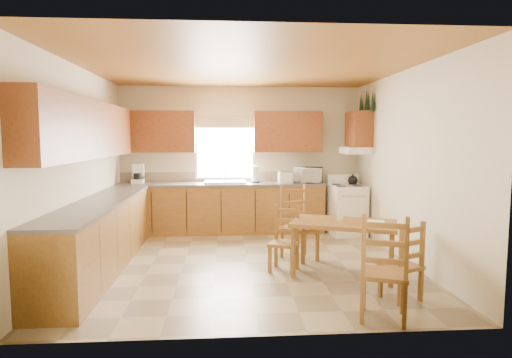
{
  "coord_description": "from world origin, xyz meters",
  "views": [
    {
      "loc": [
        -0.29,
        -5.86,
        1.75
      ],
      "look_at": [
        0.15,
        0.3,
        1.15
      ],
      "focal_mm": 30.0,
      "sensor_mm": 36.0,
      "label": 1
    }
  ],
  "objects": [
    {
      "name": "upper_cab_back_right",
      "position": [
        0.86,
        2.08,
        1.85
      ],
      "size": [
        1.25,
        0.33,
        0.75
      ],
      "primitive_type": "cube",
      "color": "brown",
      "rests_on": "wall_back"
    },
    {
      "name": "pine_decal_b",
      "position": [
        2.21,
        1.65,
        2.42
      ],
      "size": [
        0.22,
        0.22,
        0.36
      ],
      "primitive_type": "cone",
      "color": "black",
      "rests_on": "wall_right"
    },
    {
      "name": "stove",
      "position": [
        1.88,
        1.62,
        0.44
      ],
      "size": [
        0.65,
        0.66,
        0.88
      ],
      "primitive_type": "cube",
      "rotation": [
        0.0,
        0.0,
        0.1
      ],
      "color": "white",
      "rests_on": "floor"
    },
    {
      "name": "wall_back",
      "position": [
        0.0,
        2.25,
        1.35
      ],
      "size": [
        4.5,
        4.5,
        0.0
      ],
      "primitive_type": "plane",
      "color": "beige",
      "rests_on": "floor"
    },
    {
      "name": "range_hood",
      "position": [
        2.03,
        1.65,
        1.52
      ],
      "size": [
        0.44,
        0.62,
        0.12
      ],
      "primitive_type": "cube",
      "color": "white",
      "rests_on": "wall_right"
    },
    {
      "name": "table_paper",
      "position": [
        1.59,
        -0.7,
        0.69
      ],
      "size": [
        0.3,
        0.35,
        0.0
      ],
      "primitive_type": "cube",
      "rotation": [
        0.0,
        0.0,
        -0.26
      ],
      "color": "white",
      "rests_on": "dining_table"
    },
    {
      "name": "dining_table",
      "position": [
        1.2,
        -0.61,
        0.34
      ],
      "size": [
        1.47,
        1.16,
        0.69
      ],
      "primitive_type": "cube",
      "rotation": [
        0.0,
        0.0,
        -0.38
      ],
      "color": "brown",
      "rests_on": "floor"
    },
    {
      "name": "window_frame",
      "position": [
        -0.3,
        2.22,
        1.55
      ],
      "size": [
        1.13,
        0.02,
        1.18
      ],
      "primitive_type": "cube",
      "color": "white",
      "rests_on": "wall_back"
    },
    {
      "name": "sink_basin",
      "position": [
        -0.3,
        1.95,
        0.94
      ],
      "size": [
        0.75,
        0.45,
        0.04
      ],
      "primitive_type": "cube",
      "color": "silver",
      "rests_on": "counter_back"
    },
    {
      "name": "pine_decal_a",
      "position": [
        2.21,
        1.33,
        2.38
      ],
      "size": [
        0.22,
        0.22,
        0.36
      ],
      "primitive_type": "cone",
      "color": "black",
      "rests_on": "wall_right"
    },
    {
      "name": "wall_left",
      "position": [
        -2.25,
        0.0,
        1.35
      ],
      "size": [
        4.5,
        4.5,
        0.0
      ],
      "primitive_type": "plane",
      "color": "beige",
      "rests_on": "floor"
    },
    {
      "name": "window_valance",
      "position": [
        -0.3,
        2.19,
        2.05
      ],
      "size": [
        1.19,
        0.01,
        0.24
      ],
      "primitive_type": "cube",
      "color": "#617943",
      "rests_on": "wall_back"
    },
    {
      "name": "chair_far_right",
      "position": [
        0.76,
        0.1,
        0.53
      ],
      "size": [
        0.56,
        0.54,
        1.05
      ],
      "primitive_type": "cube",
      "rotation": [
        0.0,
        0.0,
        0.34
      ],
      "color": "brown",
      "rests_on": "floor"
    },
    {
      "name": "wall_front",
      "position": [
        0.0,
        -2.25,
        1.35
      ],
      "size": [
        4.5,
        4.5,
        0.0
      ],
      "primitive_type": "plane",
      "color": "beige",
      "rests_on": "floor"
    },
    {
      "name": "chair_near_right",
      "position": [
        1.22,
        -1.96,
        0.52
      ],
      "size": [
        0.55,
        0.54,
        1.04
      ],
      "primitive_type": "cube",
      "rotation": [
        0.0,
        0.0,
        2.78
      ],
      "color": "brown",
      "rests_on": "floor"
    },
    {
      "name": "table_card",
      "position": [
        1.18,
        -0.54,
        0.75
      ],
      "size": [
        0.08,
        0.05,
        0.11
      ],
      "primitive_type": "cube",
      "rotation": [
        0.0,
        0.0,
        0.38
      ],
      "color": "white",
      "rests_on": "dining_table"
    },
    {
      "name": "floor",
      "position": [
        0.0,
        0.0,
        0.0
      ],
      "size": [
        4.5,
        4.5,
        0.0
      ],
      "primitive_type": "plane",
      "color": "#8F7F5C",
      "rests_on": "ground"
    },
    {
      "name": "window_pane",
      "position": [
        -0.3,
        2.21,
        1.55
      ],
      "size": [
        1.05,
        0.01,
        1.1
      ],
      "primitive_type": "cube",
      "color": "white",
      "rests_on": "wall_back"
    },
    {
      "name": "upper_cab_back_left",
      "position": [
        -1.55,
        2.08,
        1.85
      ],
      "size": [
        1.41,
        0.33,
        0.75
      ],
      "primitive_type": "cube",
      "color": "brown",
      "rests_on": "wall_back"
    },
    {
      "name": "pine_decal_c",
      "position": [
        2.21,
        1.97,
        2.38
      ],
      "size": [
        0.22,
        0.22,
        0.36
      ],
      "primitive_type": "cone",
      "color": "black",
      "rests_on": "wall_right"
    },
    {
      "name": "counter_back",
      "position": [
        -0.38,
        1.95,
        0.9
      ],
      "size": [
        3.75,
        0.63,
        0.04
      ],
      "primitive_type": "cube",
      "color": "#5B544E",
      "rests_on": "lower_cab_back"
    },
    {
      "name": "paper_towel",
      "position": [
        0.26,
        1.98,
        1.07
      ],
      "size": [
        0.15,
        0.15,
        0.3
      ],
      "primitive_type": "cylinder",
      "rotation": [
        0.0,
        0.0,
        -0.19
      ],
      "color": "white",
      "rests_on": "counter_back"
    },
    {
      "name": "ceiling",
      "position": [
        0.0,
        0.0,
        2.7
      ],
      "size": [
        4.5,
        4.5,
        0.0
      ],
      "primitive_type": "plane",
      "color": "#9A5F23",
      "rests_on": "floor"
    },
    {
      "name": "lower_cab_left",
      "position": [
        -1.95,
        -0.15,
        0.44
      ],
      "size": [
        0.6,
        3.6,
        0.88
      ],
      "primitive_type": "cube",
      "color": "brown",
      "rests_on": "floor"
    },
    {
      "name": "lower_cab_back",
      "position": [
        -0.38,
        1.95,
        0.44
      ],
      "size": [
        3.75,
        0.6,
        0.88
      ],
      "primitive_type": "cube",
      "color": "brown",
      "rests_on": "floor"
    },
    {
      "name": "microwave",
      "position": [
        1.23,
        1.92,
        1.06
      ],
      "size": [
        0.55,
        0.46,
        0.29
      ],
      "primitive_type": "imported",
      "rotation": [
        0.0,
        0.0,
        -0.28
      ],
      "color": "white",
      "rests_on": "counter_back"
    },
    {
      "name": "backsplash",
      "position": [
        -0.38,
        2.24,
        1.01
      ],
      "size": [
        3.75,
        0.01,
        0.18
      ],
      "primitive_type": "cube",
      "color": "gray",
      "rests_on": "counter_back"
    },
    {
      "name": "toaster",
      "position": [
        0.8,
        1.87,
        1.02
      ],
      "size": [
        0.26,
        0.18,
        0.2
      ],
      "primitive_type": "cube",
      "rotation": [
        0.0,
        0.0,
        0.12
      ],
      "color": "white",
      "rests_on": "counter_back"
    },
    {
      "name": "chair_far_left",
      "position": [
        0.47,
        -0.41,
        0.43
      ],
      "size": [
        0.46,
        0.45,
        0.85
      ],
      "primitive_type": "cube",
      "rotation": [
        0.0,
        0.0,
        -0.41
      ],
      "color": "brown",
      "rests_on": "floor"
    },
    {
      "name": "coffeemaker",
      "position": [
        -1.88,
        1.97,
        1.09
      ],
      "size": [
        0.25,
        0.28,
        0.35
      ],
      "primitive_type": "cube",
      "rotation": [
        0.0,
        0.0,
        0.19
      ],
      "color": "white",
      "rests_on": "counter_back"
    },
    {
      "name": "chair_near_left",
      "position": [
        1.59,
        -1.49,
        0.43
      ],
      "size": [
        0.47,
        0.46,
        0.86
      ],
      "primitive_type": "cube",
      "rotation": [
        0.0,
        0.0,
        3.56
      ],
      "color": "brown",
      "rests_on": "floor"
    },
    {
      "name": "counter_left",
      "position": [
        -1.95,
        -0.15,
        0.9
      ],
      "size": [
        0.63,
        3.6,
        0.04
      ],
      "primitive_type": "cube",
      "color": "#5B544E",
      "rests_on": "lower_cab_left"
    },
    {
      "name": "wall_right",
      "position": [
        2.25,
        0.0,
        1.35
      ],
      "size": [
        4.5,
        4.5,
        0.0
      ],
      "primitive_type": "plane",
      "color": "beige",
      "rests_on": "floor"
    },
    {
      "name": "upper_cab_left",
      "position": [
        -2.08,
        -0.15,
        1.85
      ],
      "size": [
        0.33,
        3.6,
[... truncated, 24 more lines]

